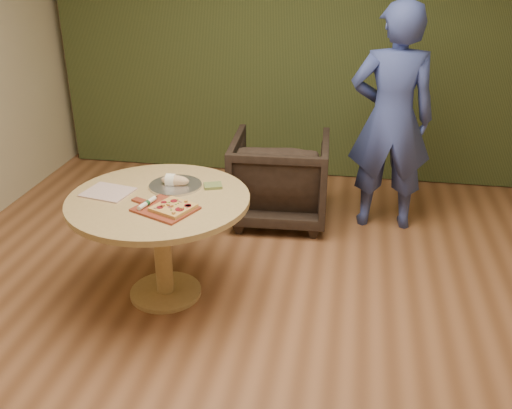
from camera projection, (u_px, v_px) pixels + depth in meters
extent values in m
cube|color=#97603C|center=(235.00, 342.00, 3.56)|extent=(5.00, 6.00, 0.02)
cube|color=beige|center=(296.00, 35.00, 5.64)|extent=(5.00, 0.02, 2.80)
cube|color=#2E391A|center=(294.00, 37.00, 5.54)|extent=(4.80, 0.14, 2.78)
cylinder|color=tan|center=(166.00, 292.00, 4.02)|extent=(0.50, 0.50, 0.03)
cylinder|color=tan|center=(163.00, 250.00, 3.88)|extent=(0.12, 0.12, 0.68)
cylinder|color=tan|center=(159.00, 200.00, 3.72)|extent=(1.19, 1.19, 0.04)
cube|color=brown|center=(165.00, 209.00, 3.53)|extent=(0.43, 0.40, 0.01)
cube|color=brown|center=(140.00, 201.00, 3.64)|extent=(0.11, 0.09, 0.01)
cube|color=#DFAF57|center=(173.00, 208.00, 3.51)|extent=(0.29, 0.29, 0.02)
cylinder|color=maroon|center=(180.00, 209.00, 3.45)|extent=(0.05, 0.05, 0.00)
cylinder|color=maroon|center=(160.00, 207.00, 3.48)|extent=(0.04, 0.04, 0.00)
cylinder|color=maroon|center=(188.00, 206.00, 3.50)|extent=(0.04, 0.04, 0.00)
cylinder|color=maroon|center=(164.00, 202.00, 3.55)|extent=(0.04, 0.04, 0.00)
cylinder|color=maroon|center=(188.00, 205.00, 3.50)|extent=(0.05, 0.05, 0.00)
cylinder|color=maroon|center=(174.00, 201.00, 3.56)|extent=(0.04, 0.04, 0.00)
cube|color=#DC9D52|center=(169.00, 205.00, 3.50)|extent=(0.03, 0.03, 0.01)
cube|color=#DC9D52|center=(174.00, 213.00, 3.40)|extent=(0.02, 0.02, 0.01)
cube|color=#DC9D52|center=(182.00, 208.00, 3.46)|extent=(0.03, 0.03, 0.01)
cube|color=#DC9D52|center=(186.00, 201.00, 3.55)|extent=(0.02, 0.02, 0.01)
cube|color=#DC9D52|center=(163.00, 205.00, 3.49)|extent=(0.03, 0.03, 0.01)
cube|color=#DC9D52|center=(171.00, 206.00, 3.49)|extent=(0.03, 0.03, 0.01)
cube|color=#2A681B|center=(170.00, 205.00, 3.51)|extent=(0.01, 0.01, 0.00)
cube|color=#2A681B|center=(182.00, 208.00, 3.47)|extent=(0.01, 0.01, 0.00)
cube|color=#2A681B|center=(177.00, 200.00, 3.58)|extent=(0.01, 0.01, 0.00)
cube|color=#2A681B|center=(171.00, 210.00, 3.45)|extent=(0.01, 0.01, 0.00)
cube|color=#2A681B|center=(169.00, 202.00, 3.54)|extent=(0.01, 0.01, 0.00)
cube|color=#2A681B|center=(174.00, 214.00, 3.40)|extent=(0.01, 0.01, 0.00)
cube|color=#2A681B|center=(176.00, 205.00, 3.52)|extent=(0.01, 0.01, 0.00)
cube|color=#2A681B|center=(171.00, 205.00, 3.51)|extent=(0.01, 0.01, 0.00)
cube|color=#2A681B|center=(166.00, 202.00, 3.54)|extent=(0.01, 0.01, 0.00)
cube|color=#2A681B|center=(178.00, 203.00, 3.53)|extent=(0.01, 0.01, 0.00)
cube|color=#97546D|center=(161.00, 207.00, 3.49)|extent=(0.03, 0.02, 0.00)
cube|color=#97546D|center=(164.00, 204.00, 3.53)|extent=(0.02, 0.03, 0.00)
cube|color=#97546D|center=(156.00, 208.00, 3.47)|extent=(0.03, 0.01, 0.00)
cube|color=#97546D|center=(170.00, 207.00, 3.48)|extent=(0.03, 0.02, 0.00)
cube|color=#97546D|center=(187.00, 207.00, 3.48)|extent=(0.02, 0.03, 0.00)
cube|color=#97546D|center=(180.00, 202.00, 3.55)|extent=(0.03, 0.02, 0.00)
cube|color=#97546D|center=(171.00, 205.00, 3.50)|extent=(0.02, 0.03, 0.00)
cylinder|color=white|center=(147.00, 203.00, 3.55)|extent=(0.07, 0.17, 0.03)
cylinder|color=#194C26|center=(147.00, 203.00, 3.55)|extent=(0.04, 0.03, 0.03)
cube|color=silver|center=(156.00, 197.00, 3.63)|extent=(0.02, 0.04, 0.00)
cube|color=white|center=(108.00, 192.00, 3.77)|extent=(0.34, 0.30, 0.01)
cylinder|color=silver|center=(176.00, 186.00, 3.87)|extent=(0.35, 0.35, 0.01)
cylinder|color=silver|center=(175.00, 185.00, 3.86)|extent=(0.36, 0.36, 0.02)
ellipsoid|color=#D9B684|center=(175.00, 180.00, 3.85)|extent=(0.19, 0.08, 0.07)
cylinder|color=white|center=(171.00, 180.00, 3.85)|extent=(0.06, 0.09, 0.09)
cube|color=#4E612B|center=(213.00, 186.00, 3.85)|extent=(0.15, 0.13, 0.02)
imported|color=black|center=(280.00, 174.00, 4.94)|extent=(0.85, 0.81, 0.84)
imported|color=#374791|center=(391.00, 119.00, 4.63)|extent=(0.71, 0.49, 1.88)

